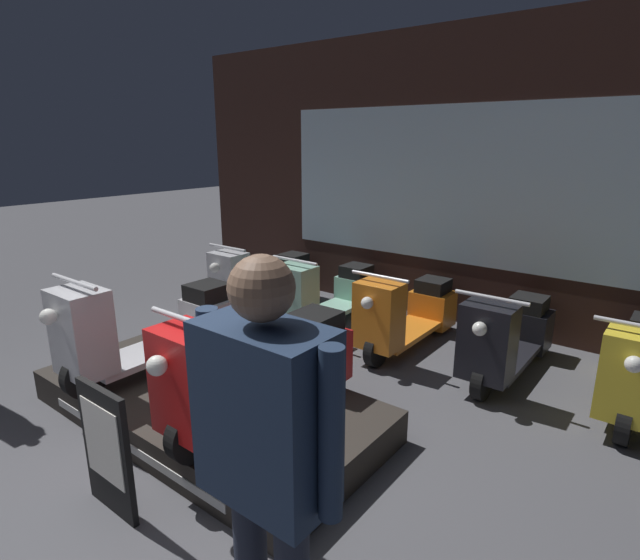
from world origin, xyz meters
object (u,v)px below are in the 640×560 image
scooter_display_left (151,328)px  scooter_backrow_1 (327,295)px  person_right_browsing (267,444)px  scooter_backrow_0 (263,280)px  price_sign_board (107,450)px  scooter_backrow_4 (640,368)px  scooter_display_right (260,370)px  scooter_backrow_2 (407,314)px  scooter_backrow_3 (508,337)px

scooter_display_left → scooter_backrow_1: (0.12, 2.16, -0.24)m
person_right_browsing → scooter_backrow_0: bearing=134.6°
person_right_browsing → price_sign_board: size_ratio=2.20×
scooter_backrow_0 → person_right_browsing: bearing=-45.4°
scooter_backrow_4 → scooter_display_right: bearing=-131.7°
person_right_browsing → scooter_display_right: bearing=135.8°
scooter_display_left → scooter_backrow_4: (3.13, 2.16, -0.24)m
scooter_display_left → person_right_browsing: 2.51m
scooter_display_right → scooter_backrow_1: scooter_display_right is taller
scooter_backrow_2 → scooter_backrow_4: bearing=0.0°
scooter_backrow_3 → scooter_backrow_4: size_ratio=1.00×
person_right_browsing → scooter_backrow_1: bearing=123.8°
person_right_browsing → price_sign_board: bearing=176.5°
scooter_backrow_4 → scooter_backrow_1: bearing=180.0°
scooter_backrow_0 → scooter_backrow_1: size_ratio=1.00×
scooter_backrow_0 → scooter_backrow_4: size_ratio=1.00×
scooter_display_right → scooter_backrow_4: (1.92, 2.16, -0.24)m
scooter_backrow_2 → scooter_backrow_3: same height
scooter_backrow_0 → person_right_browsing: size_ratio=0.93×
scooter_display_right → scooter_backrow_4: size_ratio=1.00×
scooter_display_left → scooter_backrow_3: 3.04m
scooter_backrow_4 → price_sign_board: scooter_backrow_4 is taller
scooter_backrow_4 → price_sign_board: bearing=-125.3°
scooter_backrow_2 → person_right_browsing: size_ratio=0.93×
scooter_backrow_2 → person_right_browsing: 3.44m
scooter_display_left → scooter_backrow_1: bearing=86.7°
scooter_backrow_0 → scooter_backrow_4: bearing=0.0°
scooter_backrow_1 → scooter_backrow_3: same height
scooter_display_left → scooter_display_right: bearing=0.0°
scooter_backrow_1 → scooter_backrow_2: (1.00, 0.00, 0.00)m
scooter_backrow_0 → scooter_backrow_3: 3.00m
scooter_display_left → scooter_backrow_1: 2.18m
scooter_backrow_2 → price_sign_board: (-0.19, -3.10, 0.04)m
scooter_backrow_3 → scooter_backrow_0: bearing=180.0°
price_sign_board → scooter_display_left: bearing=134.9°
scooter_backrow_1 → scooter_backrow_4: size_ratio=1.00×
scooter_backrow_3 → scooter_backrow_4: 1.00m
scooter_backrow_0 → price_sign_board: size_ratio=2.06×
scooter_display_left → scooter_backrow_3: (2.13, 2.16, -0.24)m
scooter_backrow_2 → scooter_backrow_4: same height
scooter_display_right → price_sign_board: 1.00m
scooter_display_left → person_right_browsing: (2.25, -1.02, 0.42)m
scooter_backrow_3 → scooter_backrow_4: bearing=0.0°
scooter_backrow_0 → price_sign_board: (1.81, -3.10, 0.04)m
scooter_backrow_0 → scooter_backrow_1: same height
scooter_backrow_2 → person_right_browsing: person_right_browsing is taller
scooter_backrow_4 → price_sign_board: (-2.19, -3.10, 0.04)m
person_right_browsing → scooter_backrow_3: bearing=92.2°
scooter_display_left → scooter_backrow_1: size_ratio=1.00×
scooter_display_right → scooter_backrow_3: bearing=66.9°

